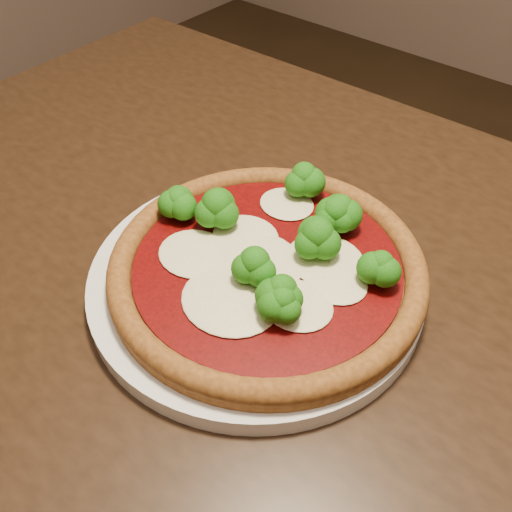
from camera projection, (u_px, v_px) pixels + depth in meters
The scene contains 3 objects.
dining_table at pixel (315, 350), 0.62m from camera, with size 1.23×0.75×0.75m.
plate at pixel (256, 279), 0.55m from camera, with size 0.32×0.32×0.02m, color silver.
pizza at pixel (271, 260), 0.53m from camera, with size 0.30×0.30×0.06m.
Camera 1 is at (0.15, -0.40, 1.15)m, focal length 40.00 mm.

